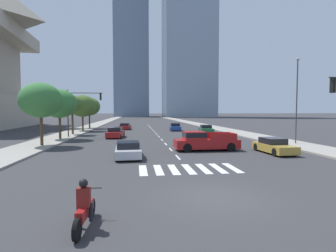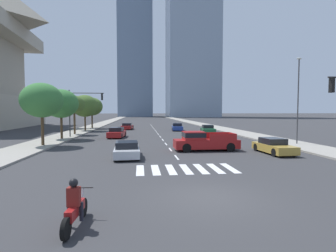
% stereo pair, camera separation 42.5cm
% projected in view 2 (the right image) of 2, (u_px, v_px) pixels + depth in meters
% --- Properties ---
extents(ground_plane, '(800.00, 800.00, 0.00)m').
position_uv_depth(ground_plane, '(208.00, 197.00, 10.46)').
color(ground_plane, '#333335').
extents(sidewalk_east, '(4.00, 260.00, 0.15)m').
position_uv_depth(sidewalk_east, '(239.00, 132.00, 41.60)').
color(sidewalk_east, gray).
rests_on(sidewalk_east, ground).
extents(sidewalk_west, '(4.00, 260.00, 0.15)m').
position_uv_depth(sidewalk_west, '(71.00, 134.00, 38.87)').
color(sidewalk_west, gray).
rests_on(sidewalk_west, ground).
extents(crosswalk_near, '(5.85, 2.78, 0.01)m').
position_uv_depth(crosswalk_near, '(186.00, 169.00, 15.57)').
color(crosswalk_near, silver).
rests_on(crosswalk_near, ground).
extents(lane_divider_center, '(0.14, 50.00, 0.01)m').
position_uv_depth(lane_divider_center, '(156.00, 132.00, 43.36)').
color(lane_divider_center, silver).
rests_on(lane_divider_center, ground).
extents(motorcycle_lead, '(0.70, 2.18, 1.49)m').
position_uv_depth(motorcycle_lead, '(75.00, 208.00, 7.73)').
color(motorcycle_lead, black).
rests_on(motorcycle_lead, ground).
extents(pickup_truck, '(5.59, 2.05, 1.67)m').
position_uv_depth(pickup_truck, '(203.00, 141.00, 22.84)').
color(pickup_truck, maroon).
rests_on(pickup_truck, ground).
extents(sedan_green_0, '(2.29, 4.57, 1.22)m').
position_uv_depth(sedan_green_0, '(208.00, 129.00, 41.98)').
color(sedan_green_0, '#1E6038').
rests_on(sedan_green_0, ground).
extents(sedan_silver_1, '(1.99, 4.31, 1.20)m').
position_uv_depth(sedan_silver_1, '(127.00, 150.00, 19.53)').
color(sedan_silver_1, '#B7BABF').
rests_on(sedan_silver_1, ground).
extents(sedan_red_2, '(2.21, 4.66, 1.35)m').
position_uv_depth(sedan_red_2, '(117.00, 133.00, 34.13)').
color(sedan_red_2, maroon).
rests_on(sedan_red_2, ground).
extents(sedan_blue_3, '(2.13, 4.61, 1.31)m').
position_uv_depth(sedan_blue_3, '(177.00, 127.00, 46.48)').
color(sedan_blue_3, navy).
rests_on(sedan_blue_3, ground).
extents(sedan_gold_4, '(1.91, 4.34, 1.24)m').
position_uv_depth(sedan_gold_4, '(274.00, 146.00, 21.32)').
color(sedan_gold_4, '#B28E38').
rests_on(sedan_gold_4, ground).
extents(sedan_red_5, '(2.23, 4.37, 1.18)m').
position_uv_depth(sedan_red_5, '(127.00, 127.00, 49.25)').
color(sedan_red_5, maroon).
rests_on(sedan_red_5, ground).
extents(traffic_signal_far, '(4.66, 0.28, 6.02)m').
position_uv_depth(traffic_signal_far, '(82.00, 105.00, 33.79)').
color(traffic_signal_far, '#333335').
rests_on(traffic_signal_far, sidewalk_west).
extents(street_lamp_east, '(0.50, 0.24, 8.64)m').
position_uv_depth(street_lamp_east, '(298.00, 95.00, 26.43)').
color(street_lamp_east, '#3F3F42').
rests_on(street_lamp_east, sidewalk_east).
extents(street_tree_nearest, '(3.92, 3.92, 6.00)m').
position_uv_depth(street_tree_nearest, '(42.00, 100.00, 25.21)').
color(street_tree_nearest, '#4C3823').
rests_on(street_tree_nearest, sidewalk_west).
extents(street_tree_second, '(4.04, 4.04, 5.91)m').
position_uv_depth(street_tree_second, '(61.00, 104.00, 31.36)').
color(street_tree_second, '#4C3823').
rests_on(street_tree_second, sidewalk_west).
extents(street_tree_third, '(2.93, 2.93, 5.53)m').
position_uv_depth(street_tree_third, '(74.00, 104.00, 37.63)').
color(street_tree_third, '#4C3823').
rests_on(street_tree_third, sidewalk_west).
extents(street_tree_fourth, '(4.39, 4.39, 6.05)m').
position_uv_depth(street_tree_fourth, '(85.00, 106.00, 44.91)').
color(street_tree_fourth, '#4C3823').
rests_on(street_tree_fourth, sidewalk_west).
extents(street_tree_fifth, '(4.14, 4.14, 5.96)m').
position_uv_depth(street_tree_fifth, '(92.00, 107.00, 51.48)').
color(street_tree_fifth, '#4C3823').
rests_on(street_tree_fifth, sidewalk_west).
extents(office_tower_left_skyline, '(21.07, 20.02, 116.07)m').
position_uv_depth(office_tower_left_skyline, '(135.00, 25.00, 164.47)').
color(office_tower_left_skyline, slate).
rests_on(office_tower_left_skyline, ground).
extents(office_tower_center_skyline, '(29.11, 25.58, 112.36)m').
position_uv_depth(office_tower_center_skyline, '(192.00, 22.00, 154.04)').
color(office_tower_center_skyline, '#8C9EB2').
rests_on(office_tower_center_skyline, ground).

